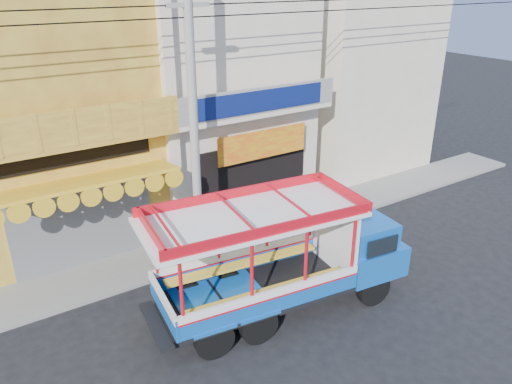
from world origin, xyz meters
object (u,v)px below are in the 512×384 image
(songthaew_truck, at_px, (298,254))
(potted_plant_c, at_px, (283,198))
(utility_pole, at_px, (198,103))
(potted_plant_a, at_px, (258,207))

(songthaew_truck, bearing_deg, potted_plant_c, 57.59)
(utility_pole, height_order, potted_plant_c, utility_pole)
(potted_plant_c, bearing_deg, songthaew_truck, -32.61)
(utility_pole, xyz_separation_m, potted_plant_a, (2.91, 1.33, -4.45))
(potted_plant_c, bearing_deg, potted_plant_a, -86.88)
(songthaew_truck, height_order, potted_plant_a, songthaew_truck)
(utility_pole, bearing_deg, potted_plant_a, 24.61)
(utility_pole, xyz_separation_m, potted_plant_c, (4.09, 1.40, -4.44))
(songthaew_truck, height_order, potted_plant_c, songthaew_truck)
(potted_plant_c, bearing_deg, utility_pole, -71.32)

